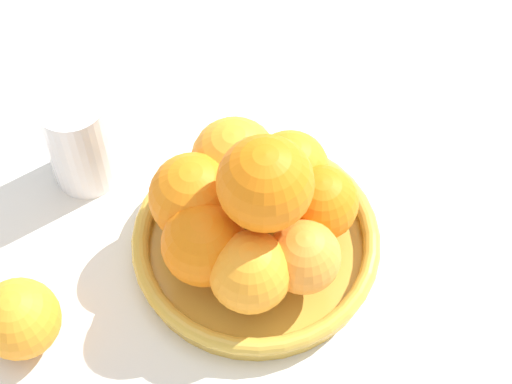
# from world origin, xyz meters

# --- Properties ---
(ground_plane) EXTENTS (4.00, 4.00, 0.00)m
(ground_plane) POSITION_xyz_m (0.00, 0.00, 0.00)
(ground_plane) COLOR silver
(fruit_bowl) EXTENTS (0.23, 0.23, 0.03)m
(fruit_bowl) POSITION_xyz_m (0.00, 0.00, 0.02)
(fruit_bowl) COLOR gold
(fruit_bowl) RESTS_ON ground_plane
(orange_pile) EXTENTS (0.18, 0.18, 0.14)m
(orange_pile) POSITION_xyz_m (-0.00, 0.00, 0.08)
(orange_pile) COLOR orange
(orange_pile) RESTS_ON fruit_bowl
(stray_orange) EXTENTS (0.07, 0.07, 0.07)m
(stray_orange) POSITION_xyz_m (-0.18, 0.12, 0.04)
(stray_orange) COLOR orange
(stray_orange) RESTS_ON ground_plane
(drinking_glass) EXTENTS (0.07, 0.07, 0.11)m
(drinking_glass) POSITION_xyz_m (-0.01, 0.19, 0.05)
(drinking_glass) COLOR white
(drinking_glass) RESTS_ON ground_plane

